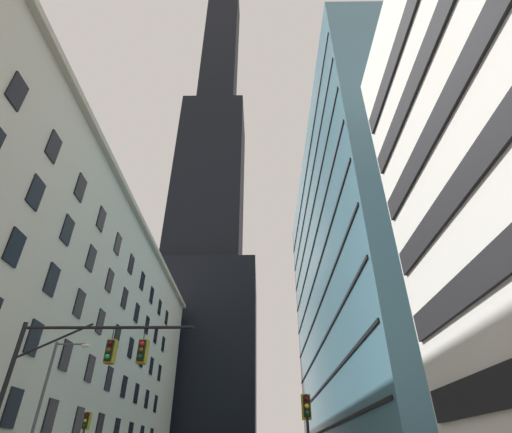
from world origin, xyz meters
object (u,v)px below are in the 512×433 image
object	(u,v)px
traffic_signal_mast	(83,366)
traffic_light_near_right	(307,412)
traffic_light_far_left	(86,425)
street_lamppost	(48,394)

from	to	relation	value
traffic_signal_mast	traffic_light_near_right	distance (m)	10.21
traffic_light_far_left	street_lamppost	world-z (taller)	street_lamppost
traffic_light_near_right	traffic_light_far_left	bearing A→B (deg)	146.21
street_lamppost	traffic_light_far_left	bearing A→B (deg)	68.27
traffic_signal_mast	traffic_light_near_right	xyz separation A→B (m)	(9.92, 1.73, -1.67)
traffic_light_far_left	street_lamppost	xyz separation A→B (m)	(-1.34, -3.35, 1.43)
traffic_light_near_right	traffic_light_far_left	distance (m)	16.46
traffic_signal_mast	traffic_light_far_left	size ratio (longest dim) A/B	2.08
traffic_light_near_right	street_lamppost	bearing A→B (deg)	158.88
traffic_light_near_right	street_lamppost	size ratio (longest dim) A/B	0.49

